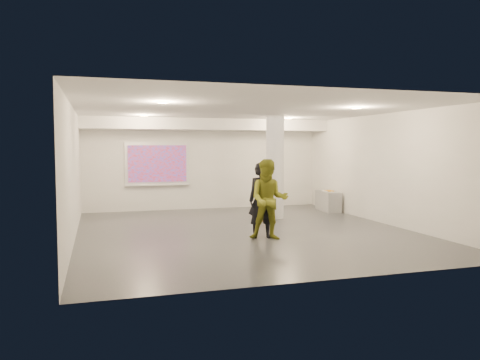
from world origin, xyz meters
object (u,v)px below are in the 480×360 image
object	(u,v)px
column	(275,167)
man	(269,200)
woman	(262,200)
projection_screen	(157,164)
credenza	(328,201)

from	to	relation	value
column	man	size ratio (longest dim) A/B	1.65
woman	man	xyz separation A→B (m)	(0.07, -0.26, 0.04)
projection_screen	man	distance (m)	5.94
projection_screen	credenza	distance (m)	5.73
column	woman	size ratio (longest dim) A/B	1.73
woman	credenza	bearing A→B (deg)	56.16
projection_screen	woman	size ratio (longest dim) A/B	1.21
column	man	world-z (taller)	column
projection_screen	credenza	world-z (taller)	projection_screen
column	man	bearing A→B (deg)	-113.62
projection_screen	man	world-z (taller)	projection_screen
column	projection_screen	size ratio (longest dim) A/B	1.43
projection_screen	woman	distance (m)	5.68
column	projection_screen	bearing A→B (deg)	139.44
projection_screen	credenza	size ratio (longest dim) A/B	1.88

